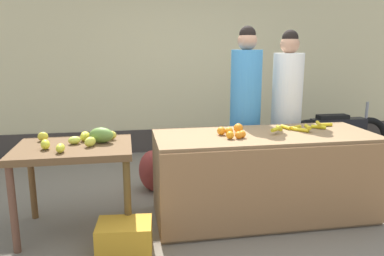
# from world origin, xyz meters

# --- Properties ---
(ground_plane) EXTENTS (24.00, 24.00, 0.00)m
(ground_plane) POSITION_xyz_m (0.00, 0.00, 0.00)
(ground_plane) COLOR #756B5B
(market_wall_back) EXTENTS (7.78, 0.23, 3.27)m
(market_wall_back) POSITION_xyz_m (0.00, 2.62, 1.60)
(market_wall_back) COLOR beige
(market_wall_back) RESTS_ON ground
(fruit_stall_counter) EXTENTS (2.10, 0.84, 0.83)m
(fruit_stall_counter) POSITION_xyz_m (0.36, -0.01, 0.42)
(fruit_stall_counter) COLOR olive
(fruit_stall_counter) RESTS_ON ground
(side_table_wooden) EXTENTS (1.00, 0.74, 0.80)m
(side_table_wooden) POSITION_xyz_m (-1.40, 0.00, 0.69)
(side_table_wooden) COLOR brown
(side_table_wooden) RESTS_ON ground
(banana_bunch_pile) EXTENTS (0.79, 0.32, 0.07)m
(banana_bunch_pile) POSITION_xyz_m (0.78, 0.10, 0.86)
(banana_bunch_pile) COLOR yellow
(banana_bunch_pile) RESTS_ON fruit_stall_counter
(orange_pile) EXTENTS (0.27, 0.32, 0.09)m
(orange_pile) POSITION_xyz_m (0.04, -0.02, 0.87)
(orange_pile) COLOR orange
(orange_pile) RESTS_ON fruit_stall_counter
(mango_papaya_pile) EXTENTS (0.72, 0.57, 0.14)m
(mango_papaya_pile) POSITION_xyz_m (-1.29, 0.06, 0.85)
(mango_papaya_pile) COLOR yellow
(mango_papaya_pile) RESTS_ON side_table_wooden
(vendor_woman_blue_shirt) EXTENTS (0.34, 0.34, 1.87)m
(vendor_woman_blue_shirt) POSITION_xyz_m (0.37, 0.65, 0.94)
(vendor_woman_blue_shirt) COLOR #33333D
(vendor_woman_blue_shirt) RESTS_ON ground
(vendor_woman_white_shirt) EXTENTS (0.34, 0.34, 1.83)m
(vendor_woman_white_shirt) POSITION_xyz_m (0.87, 0.67, 0.92)
(vendor_woman_white_shirt) COLOR #33333D
(vendor_woman_white_shirt) RESTS_ON ground
(parked_motorcycle) EXTENTS (1.60, 0.18, 0.88)m
(parked_motorcycle) POSITION_xyz_m (2.03, 1.47, 0.40)
(parked_motorcycle) COLOR black
(parked_motorcycle) RESTS_ON ground
(produce_crate) EXTENTS (0.47, 0.36, 0.26)m
(produce_crate) POSITION_xyz_m (-0.99, -0.48, 0.13)
(produce_crate) COLOR gold
(produce_crate) RESTS_ON ground
(produce_sack) EXTENTS (0.47, 0.47, 0.48)m
(produce_sack) POSITION_xyz_m (-0.65, 0.84, 0.24)
(produce_sack) COLOR maroon
(produce_sack) RESTS_ON ground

